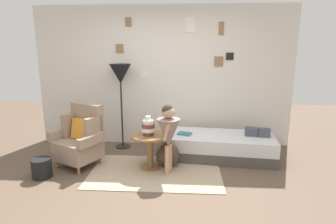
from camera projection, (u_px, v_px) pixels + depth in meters
name	position (u px, v px, depth m)	size (l,w,h in m)	color
ground_plane	(152.00, 191.00, 3.64)	(12.00, 12.00, 0.00)	brown
gallery_wall	(164.00, 77.00, 5.25)	(4.80, 0.12, 2.60)	silver
rug	(156.00, 172.00, 4.19)	(1.95, 1.22, 0.01)	tan
armchair	(81.00, 138.00, 4.40)	(0.90, 0.82, 0.97)	#9E7042
daybed	(216.00, 146.00, 4.74)	(1.97, 0.99, 0.40)	#4C4742
pillow_head	(264.00, 133.00, 4.58)	(0.19, 0.12, 0.14)	#474C56
pillow_mid	(251.00, 132.00, 4.62)	(0.20, 0.12, 0.14)	#474C56
side_table	(150.00, 144.00, 4.26)	(0.60, 0.60, 0.55)	olive
vase_striped	(148.00, 127.00, 4.17)	(0.20, 0.20, 0.30)	brown
floor_lamp	(120.00, 77.00, 4.97)	(0.39, 0.39, 1.56)	black
person_child	(168.00, 131.00, 4.00)	(0.34, 0.34, 1.05)	tan
book_on_daybed	(185.00, 134.00, 4.71)	(0.22, 0.16, 0.03)	teal
demijohn_near	(168.00, 155.00, 4.37)	(0.37, 0.37, 0.46)	#473323
magazine_basket	(42.00, 168.00, 4.01)	(0.28, 0.28, 0.28)	black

